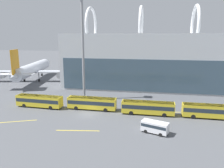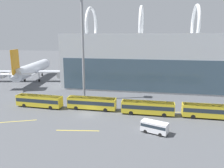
% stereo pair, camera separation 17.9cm
% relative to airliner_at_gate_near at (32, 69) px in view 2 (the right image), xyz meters
% --- Properties ---
extents(ground_plane, '(440.00, 440.00, 0.00)m').
position_rel_airliner_at_gate_near_xyz_m(ground_plane, '(34.09, -33.75, -5.02)').
color(ground_plane, '#515459').
extents(airliner_at_gate_near, '(41.88, 40.19, 13.93)m').
position_rel_airliner_at_gate_near_xyz_m(airliner_at_gate_near, '(0.00, 0.00, 0.00)').
color(airliner_at_gate_near, silver).
rests_on(airliner_at_gate_near, ground_plane).
extents(airliner_at_gate_far, '(38.34, 36.06, 13.03)m').
position_rel_airliner_at_gate_near_xyz_m(airliner_at_gate_far, '(50.29, 6.10, -0.09)').
color(airliner_at_gate_far, white).
rests_on(airliner_at_gate_far, ground_plane).
extents(shuttle_bus_0, '(12.46, 3.22, 3.13)m').
position_rel_airliner_at_gate_near_xyz_m(shuttle_bus_0, '(20.08, -30.87, -3.17)').
color(shuttle_bus_0, gold).
rests_on(shuttle_bus_0, ground_plane).
extents(shuttle_bus_1, '(12.38, 2.80, 3.13)m').
position_rel_airliner_at_gate_near_xyz_m(shuttle_bus_1, '(34.13, -30.15, -3.17)').
color(shuttle_bus_1, gold).
rests_on(shuttle_bus_1, ground_plane).
extents(shuttle_bus_2, '(12.34, 2.68, 3.13)m').
position_rel_airliner_at_gate_near_xyz_m(shuttle_bus_2, '(48.17, -31.17, -3.17)').
color(shuttle_bus_2, gold).
rests_on(shuttle_bus_2, ground_plane).
extents(shuttle_bus_3, '(12.37, 2.77, 3.13)m').
position_rel_airliner_at_gate_near_xyz_m(shuttle_bus_3, '(62.22, -31.05, -3.17)').
color(shuttle_bus_3, gold).
rests_on(shuttle_bus_3, ground_plane).
extents(service_van_foreground, '(5.48, 3.63, 2.28)m').
position_rel_airliner_at_gate_near_xyz_m(service_van_foreground, '(49.79, -41.33, -3.68)').
color(service_van_foreground, silver).
rests_on(service_van_foreground, ground_plane).
extents(floodlight_mast, '(2.30, 2.30, 29.32)m').
position_rel_airliner_at_gate_near_xyz_m(floodlight_mast, '(29.54, -22.10, 11.97)').
color(floodlight_mast, gray).
rests_on(floodlight_mast, ground_plane).
extents(lane_stripe_0, '(8.85, 3.87, 0.01)m').
position_rel_airliner_at_gate_near_xyz_m(lane_stripe_0, '(19.61, -41.16, -5.02)').
color(lane_stripe_0, yellow).
rests_on(lane_stripe_0, ground_plane).
extents(lane_stripe_1, '(10.69, 2.32, 0.01)m').
position_rel_airliner_at_gate_near_xyz_m(lane_stripe_1, '(54.87, -28.35, -5.02)').
color(lane_stripe_1, yellow).
rests_on(lane_stripe_1, ground_plane).
extents(lane_stripe_2, '(8.56, 1.52, 0.01)m').
position_rel_airliner_at_gate_near_xyz_m(lane_stripe_2, '(34.85, -43.03, -5.02)').
color(lane_stripe_2, yellow).
rests_on(lane_stripe_2, ground_plane).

